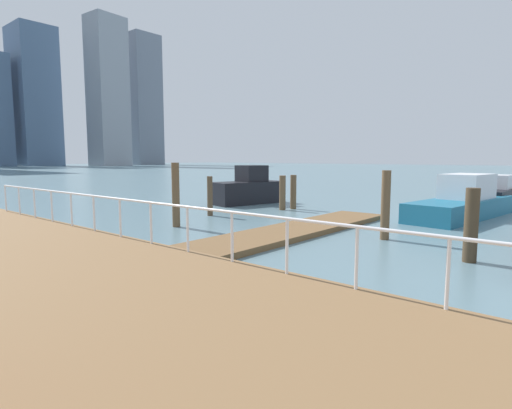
{
  "coord_description": "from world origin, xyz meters",
  "views": [
    {
      "loc": [
        -9.28,
        1.47,
        2.57
      ],
      "look_at": [
        -0.38,
        9.02,
        1.24
      ],
      "focal_mm": 28.89,
      "sensor_mm": 36.0,
      "label": 1
    }
  ],
  "objects": [
    {
      "name": "boardwalk_railing",
      "position": [
        -3.15,
        7.33,
        1.22
      ],
      "size": [
        0.06,
        25.53,
        1.08
      ],
      "color": "white",
      "rests_on": "boardwalk"
    },
    {
      "name": "moored_boat_2",
      "position": [
        8.1,
        16.78,
        0.8
      ],
      "size": [
        4.38,
        2.58,
        2.15
      ],
      "color": "black",
      "rests_on": "ground_plane"
    },
    {
      "name": "ground_plane",
      "position": [
        0.0,
        20.0,
        0.0
      ],
      "size": [
        300.0,
        300.0,
        0.0
      ],
      "primitive_type": "plane",
      "color": "slate"
    },
    {
      "name": "dock_piling_2",
      "position": [
        1.77,
        3.89,
        0.92
      ],
      "size": [
        0.33,
        0.33,
        1.84
      ],
      "primitive_type": "cylinder",
      "color": "#473826",
      "rests_on": "ground_plane"
    },
    {
      "name": "skyline_tower_6",
      "position": [
        62.63,
        124.32,
        23.27
      ],
      "size": [
        11.25,
        9.33,
        46.54
      ],
      "primitive_type": "cube",
      "rotation": [
        0.0,
        0.0,
        0.07
      ],
      "color": "#8C939E",
      "rests_on": "ground_plane"
    },
    {
      "name": "dock_piling_1",
      "position": [
        3.28,
        14.81,
        0.88
      ],
      "size": [
        0.24,
        0.24,
        1.76
      ],
      "primitive_type": "cylinder",
      "color": "brown",
      "rests_on": "ground_plane"
    },
    {
      "name": "dock_piling_5",
      "position": [
        7.7,
        13.4,
        0.86
      ],
      "size": [
        0.31,
        0.31,
        1.71
      ],
      "primitive_type": "cylinder",
      "color": "brown",
      "rests_on": "ground_plane"
    },
    {
      "name": "skyline_tower_5",
      "position": [
        48.14,
        144.08,
        21.93
      ],
      "size": [
        11.76,
        13.85,
        43.86
      ],
      "primitive_type": "cube",
      "rotation": [
        0.0,
        0.0,
        -0.01
      ],
      "color": "slate",
      "rests_on": "ground_plane"
    },
    {
      "name": "moored_boat_3",
      "position": [
        14.9,
        5.72,
        0.63
      ],
      "size": [
        4.67,
        1.58,
        1.69
      ],
      "color": "black",
      "rests_on": "ground_plane"
    },
    {
      "name": "floating_dock",
      "position": [
        1.95,
        9.48,
        0.09
      ],
      "size": [
        10.9,
        2.0,
        0.18
      ],
      "primitive_type": "cube",
      "color": "brown",
      "rests_on": "ground_plane"
    },
    {
      "name": "moored_boat_0",
      "position": [
        9.98,
        6.07,
        0.66
      ],
      "size": [
        7.27,
        2.84,
        1.87
      ],
      "color": "#1E6B8C",
      "rests_on": "ground_plane"
    },
    {
      "name": "skyline_tower_7",
      "position": [
        82.98,
        135.6,
        23.68
      ],
      "size": [
        11.03,
        11.49,
        47.36
      ],
      "primitive_type": "cube",
      "rotation": [
        0.0,
        0.0,
        -0.0
      ],
      "color": "slate",
      "rests_on": "ground_plane"
    },
    {
      "name": "dock_piling_0",
      "position": [
        3.13,
        6.66,
        1.09
      ],
      "size": [
        0.28,
        0.28,
        2.18
      ],
      "primitive_type": "cylinder",
      "color": "brown",
      "rests_on": "ground_plane"
    },
    {
      "name": "dock_piling_3",
      "position": [
        7.03,
        13.58,
        0.85
      ],
      "size": [
        0.31,
        0.31,
        1.7
      ],
      "primitive_type": "cylinder",
      "color": "brown",
      "rests_on": "ground_plane"
    },
    {
      "name": "dock_piling_4",
      "position": [
        0.41,
        13.6,
        1.2
      ],
      "size": [
        0.29,
        0.29,
        2.4
      ],
      "primitive_type": "cylinder",
      "color": "brown",
      "rests_on": "ground_plane"
    }
  ]
}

